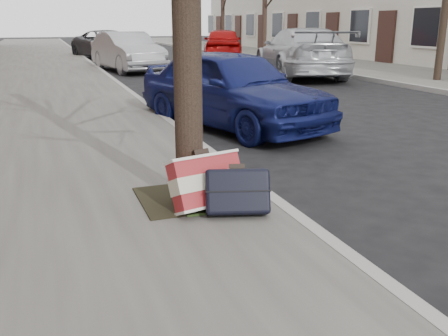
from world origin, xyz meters
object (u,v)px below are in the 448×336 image
object	(u,v)px
suitcase_red	(207,182)
car_near_mid	(127,52)
car_near_front	(232,88)
suitcase_navy	(237,191)

from	to	relation	value
suitcase_red	car_near_mid	xyz separation A→B (m)	(1.63, 14.05, 0.32)
car_near_front	car_near_mid	bearing A→B (deg)	71.94
suitcase_red	car_near_mid	size ratio (longest dim) A/B	0.15
suitcase_red	car_near_mid	distance (m)	14.15
suitcase_navy	car_near_front	xyz separation A→B (m)	(1.44, 3.96, 0.31)
car_near_mid	car_near_front	bearing A→B (deg)	-100.18
suitcase_navy	car_near_mid	world-z (taller)	car_near_mid
suitcase_red	car_near_front	xyz separation A→B (m)	(1.64, 3.75, 0.28)
car_near_front	car_near_mid	distance (m)	10.31
car_near_front	car_near_mid	size ratio (longest dim) A/B	0.92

